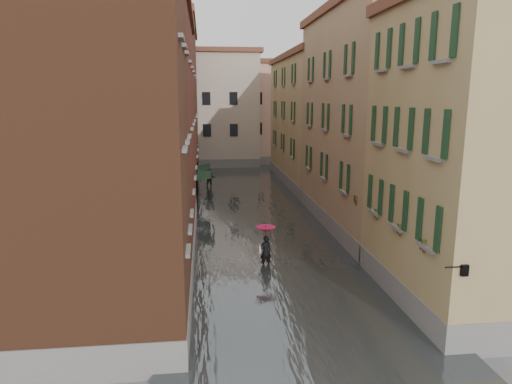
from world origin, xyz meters
TOP-DOWN VIEW (x-y plane):
  - ground at (0.00, 0.00)m, footprint 120.00×120.00m
  - floodwater at (0.00, 13.00)m, footprint 10.00×60.00m
  - building_left_near at (-7.00, -2.00)m, footprint 6.00×8.00m
  - building_left_mid at (-7.00, 9.00)m, footprint 6.00×14.00m
  - building_left_far at (-7.00, 24.00)m, footprint 6.00×16.00m
  - building_right_near at (7.00, -2.00)m, footprint 6.00×8.00m
  - building_right_mid at (7.00, 9.00)m, footprint 6.00×14.00m
  - building_right_far at (7.00, 24.00)m, footprint 6.00×16.00m
  - building_end_cream at (-3.00, 38.00)m, footprint 12.00×9.00m
  - building_end_pink at (6.00, 40.00)m, footprint 10.00×9.00m
  - awning_near at (-3.49, 14.62)m, footprint 1.09×3.09m
  - awning_far at (-3.49, 18.40)m, footprint 1.09×2.89m
  - wall_lantern at (4.33, -6.00)m, footprint 0.71×0.22m
  - window_planters at (4.12, -0.83)m, footprint 0.59×7.91m
  - pedestrian_main at (-0.53, 2.56)m, footprint 0.97×0.97m
  - pedestrian_far at (-2.93, 22.71)m, footprint 0.96×0.78m

SIDE VIEW (x-z plane):
  - ground at x=0.00m, z-range 0.00..0.00m
  - floodwater at x=0.00m, z-range 0.00..0.20m
  - pedestrian_far at x=-2.93m, z-range 0.00..1.86m
  - pedestrian_main at x=-0.53m, z-range 0.24..2.30m
  - awning_far at x=-3.49m, z-range 1.06..3.86m
  - awning_near at x=-3.49m, z-range 1.07..3.87m
  - wall_lantern at x=4.33m, z-range 2.83..3.18m
  - window_planters at x=4.12m, z-range 3.09..3.93m
  - building_right_near at x=7.00m, z-range 0.00..11.50m
  - building_right_far at x=7.00m, z-range 0.00..11.50m
  - building_end_pink at x=6.00m, z-range 0.00..12.00m
  - building_left_mid at x=-7.00m, z-range 0.00..12.50m
  - building_left_near at x=-7.00m, z-range 0.00..13.00m
  - building_right_mid at x=7.00m, z-range 0.00..13.00m
  - building_end_cream at x=-3.00m, z-range 0.00..13.00m
  - building_left_far at x=-7.00m, z-range 0.00..14.00m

